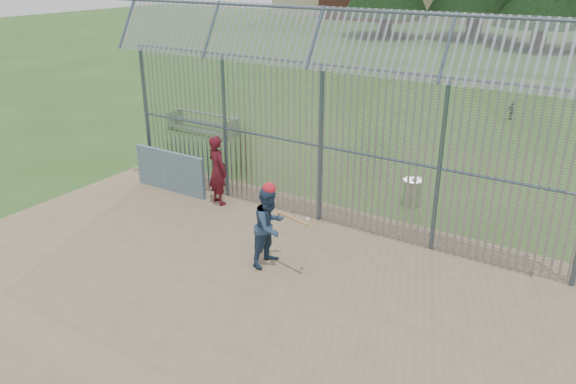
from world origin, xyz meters
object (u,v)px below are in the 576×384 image
Objects in this scene: batter at (270,226)px; bleacher at (202,123)px; trash_can at (413,192)px; dugout_wall at (170,171)px; onlooker at (218,170)px.

batter reaches higher than bleacher.
batter is at bearing -107.22° from trash_can.
bleacher is (-3.17, 5.09, -0.21)m from dugout_wall.
dugout_wall is 6.00m from bleacher.
dugout_wall is 0.83× the size of bleacher.
trash_can is (6.29, 2.80, -0.24)m from dugout_wall.
onlooker is (-3.07, 2.01, 0.07)m from batter.
batter is at bearing 166.99° from onlooker.
trash_can is at bearing -12.19° from batter.
dugout_wall is 5.21m from batter.
dugout_wall is at bearing -58.11° from bleacher.
dugout_wall reaches higher than bleacher.
onlooker is 7.08m from bleacher.
dugout_wall is at bearing 21.16° from onlooker.
batter is at bearing -22.32° from dugout_wall.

